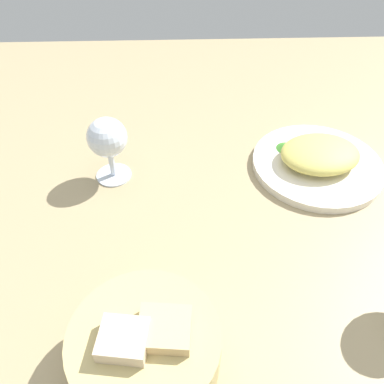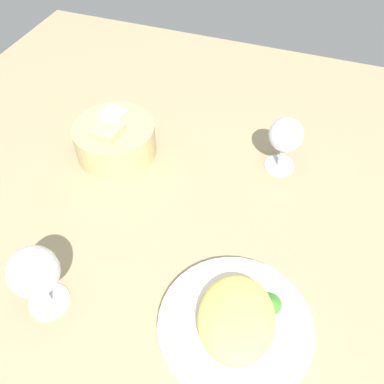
# 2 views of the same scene
# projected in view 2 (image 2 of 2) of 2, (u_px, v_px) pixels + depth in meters

# --- Properties ---
(ground_plane) EXTENTS (1.40, 1.40, 0.02)m
(ground_plane) POSITION_uv_depth(u_px,v_px,m) (185.00, 240.00, 0.75)
(ground_plane) COLOR tan
(plate) EXTENTS (0.23, 0.23, 0.01)m
(plate) POSITION_uv_depth(u_px,v_px,m) (235.00, 325.00, 0.62)
(plate) COLOR white
(plate) RESTS_ON ground_plane
(omelette) EXTENTS (0.16, 0.14, 0.04)m
(omelette) POSITION_uv_depth(u_px,v_px,m) (236.00, 318.00, 0.60)
(omelette) COLOR #D1C45D
(omelette) RESTS_ON plate
(lettuce_garnish) EXTENTS (0.04, 0.04, 0.01)m
(lettuce_garnish) POSITION_uv_depth(u_px,v_px,m) (269.00, 302.00, 0.64)
(lettuce_garnish) COLOR #3E842D
(lettuce_garnish) RESTS_ON plate
(bread_basket) EXTENTS (0.17, 0.17, 0.09)m
(bread_basket) POSITION_uv_depth(u_px,v_px,m) (115.00, 139.00, 0.86)
(bread_basket) COLOR tan
(bread_basket) RESTS_ON ground_plane
(wine_glass_near) EXTENTS (0.07, 0.07, 0.12)m
(wine_glass_near) POSITION_uv_depth(u_px,v_px,m) (285.00, 137.00, 0.80)
(wine_glass_near) COLOR silver
(wine_glass_near) RESTS_ON ground_plane
(wine_glass_far) EXTENTS (0.07, 0.07, 0.13)m
(wine_glass_far) POSITION_uv_depth(u_px,v_px,m) (34.00, 274.00, 0.59)
(wine_glass_far) COLOR silver
(wine_glass_far) RESTS_ON ground_plane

